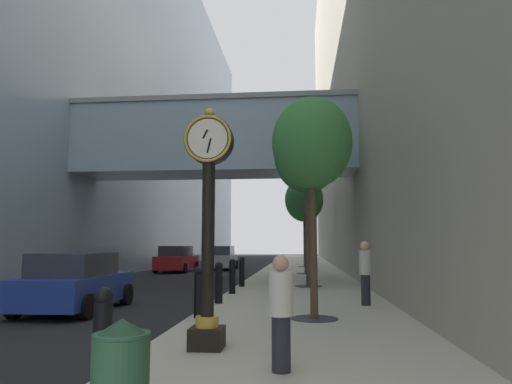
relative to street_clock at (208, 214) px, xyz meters
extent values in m
plane|color=black|center=(-1.11, 21.05, -2.38)|extent=(110.00, 110.00, 0.00)
cube|color=beige|center=(1.54, 24.05, -2.31)|extent=(5.30, 80.00, 0.14)
cube|color=#758EA8|center=(-13.78, 24.05, 12.23)|extent=(9.00, 80.00, 29.22)
cube|color=#849EB2|center=(-2.55, 14.32, 4.50)|extent=(14.07, 3.20, 3.30)
cube|color=gray|center=(-2.55, 14.32, 6.26)|extent=(14.07, 3.40, 0.24)
cube|color=#A89E89|center=(8.68, 24.05, 15.41)|extent=(9.00, 80.00, 35.58)
cube|color=black|center=(0.00, 0.01, -2.06)|extent=(0.55, 0.55, 0.35)
cylinder|color=gold|center=(0.00, 0.01, -1.80)|extent=(0.38, 0.38, 0.18)
cylinder|color=black|center=(0.00, 0.01, -0.42)|extent=(0.22, 0.22, 2.57)
cylinder|color=black|center=(0.00, 0.01, 1.28)|extent=(0.84, 0.28, 0.84)
torus|color=gold|center=(0.00, -0.14, 1.28)|extent=(0.82, 0.05, 0.82)
cylinder|color=white|center=(0.00, -0.14, 1.28)|extent=(0.69, 0.01, 0.69)
cylinder|color=white|center=(0.00, 0.16, 1.28)|extent=(0.69, 0.01, 0.69)
sphere|color=gold|center=(0.00, 0.01, 1.78)|extent=(0.16, 0.16, 0.16)
cube|color=black|center=(-0.04, -0.15, 1.36)|extent=(0.10, 0.01, 0.16)
cube|color=black|center=(0.03, -0.15, 1.16)|extent=(0.09, 0.01, 0.26)
cylinder|color=black|center=(-0.84, -2.21, -1.73)|extent=(0.23, 0.23, 1.02)
sphere|color=black|center=(-0.84, -2.21, -1.16)|extent=(0.24, 0.24, 0.24)
cylinder|color=black|center=(-0.84, 3.17, -1.73)|extent=(0.23, 0.23, 1.02)
sphere|color=black|center=(-0.84, 3.17, -1.16)|extent=(0.24, 0.24, 0.24)
cylinder|color=black|center=(-0.84, 5.86, -1.73)|extent=(0.23, 0.23, 1.02)
sphere|color=black|center=(-0.84, 5.86, -1.16)|extent=(0.24, 0.24, 0.24)
cylinder|color=black|center=(-0.84, 8.55, -1.73)|extent=(0.23, 0.23, 1.02)
sphere|color=black|center=(-0.84, 8.55, -1.16)|extent=(0.24, 0.24, 0.24)
cylinder|color=black|center=(-0.84, 11.24, -1.73)|extent=(0.23, 0.23, 1.02)
sphere|color=black|center=(-0.84, 11.24, -1.16)|extent=(0.24, 0.24, 0.24)
cylinder|color=#333335|center=(1.86, 3.27, -2.23)|extent=(1.10, 1.10, 0.02)
cylinder|color=#4C3D2D|center=(1.86, 3.27, -0.52)|extent=(0.18, 0.18, 3.44)
ellipsoid|color=#387F3D|center=(1.86, 3.27, 1.92)|extent=(1.93, 1.93, 2.22)
cylinder|color=#333335|center=(1.86, 11.50, -2.23)|extent=(1.10, 1.10, 0.02)
cylinder|color=#4C3D2D|center=(1.86, 11.50, -0.04)|extent=(0.18, 0.18, 4.39)
ellipsoid|color=#387F3D|center=(1.86, 11.50, 3.19)|extent=(2.76, 2.76, 3.17)
cylinder|color=#333335|center=(1.86, 19.73, -2.23)|extent=(1.10, 1.10, 0.02)
cylinder|color=#4C3D2D|center=(1.86, 19.73, -0.29)|extent=(0.18, 0.18, 3.90)
ellipsoid|color=#387F3D|center=(1.86, 19.73, 2.38)|extent=(1.92, 1.92, 2.21)
cylinder|color=#333335|center=(1.86, 27.97, -2.23)|extent=(1.10, 1.10, 0.02)
cylinder|color=#4C3D2D|center=(1.86, 27.97, -0.23)|extent=(0.18, 0.18, 4.02)
ellipsoid|color=#2D7033|center=(1.86, 27.97, 2.89)|extent=(2.96, 2.96, 3.41)
cone|color=#183523|center=(-0.07, -3.58, -1.27)|extent=(0.53, 0.53, 0.16)
cylinder|color=#23232D|center=(1.29, -1.27, -1.87)|extent=(0.37, 0.37, 0.75)
cylinder|color=silver|center=(1.29, -1.27, -1.19)|extent=(0.48, 0.48, 0.60)
sphere|color=tan|center=(1.29, -1.27, -0.78)|extent=(0.23, 0.23, 0.23)
cylinder|color=#23232D|center=(3.39, 5.85, -1.81)|extent=(0.36, 0.36, 0.85)
cylinder|color=silver|center=(3.39, 5.85, -1.04)|extent=(0.47, 0.47, 0.69)
sphere|color=beige|center=(3.39, 5.85, -0.56)|extent=(0.26, 0.26, 0.26)
cube|color=#AD191E|center=(-6.75, 23.08, -1.74)|extent=(1.96, 4.63, 0.84)
cube|color=#282D38|center=(-6.75, 22.85, -0.99)|extent=(1.70, 2.60, 0.69)
cylinder|color=black|center=(-7.68, 24.65, -2.06)|extent=(0.23, 0.64, 0.64)
cylinder|color=black|center=(-5.78, 24.63, -2.06)|extent=(0.23, 0.64, 0.64)
cylinder|color=black|center=(-7.72, 21.52, -2.06)|extent=(0.23, 0.64, 0.64)
cylinder|color=black|center=(-5.82, 21.50, -2.06)|extent=(0.23, 0.64, 0.64)
cube|color=#B7BABF|center=(-4.17, 26.08, -1.74)|extent=(1.80, 4.39, 0.84)
cube|color=#282D38|center=(-4.17, 25.86, -1.00)|extent=(1.56, 2.47, 0.68)
cylinder|color=black|center=(-5.06, 27.55, -2.06)|extent=(0.23, 0.64, 0.64)
cylinder|color=black|center=(-3.33, 27.58, -2.06)|extent=(0.23, 0.64, 0.64)
cylinder|color=black|center=(-5.02, 24.58, -2.06)|extent=(0.23, 0.64, 0.64)
cylinder|color=black|center=(-3.28, 24.61, -2.06)|extent=(0.23, 0.64, 0.64)
cube|color=navy|center=(-4.70, 4.87, -1.77)|extent=(1.96, 4.20, 0.78)
cube|color=#282D38|center=(-4.70, 4.66, -1.08)|extent=(1.69, 2.37, 0.64)
cylinder|color=black|center=(-5.66, 6.26, -2.06)|extent=(0.23, 0.64, 0.64)
cylinder|color=black|center=(-3.80, 6.30, -2.06)|extent=(0.23, 0.64, 0.64)
cylinder|color=black|center=(-5.60, 3.43, -2.06)|extent=(0.23, 0.64, 0.64)
cylinder|color=black|center=(-3.74, 3.47, -2.06)|extent=(0.23, 0.64, 0.64)
camera|label=1|loc=(1.57, -7.79, -0.51)|focal=32.54mm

